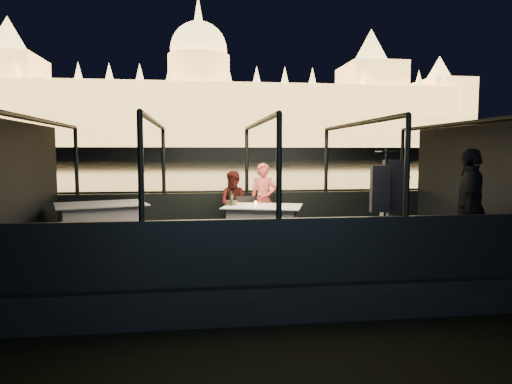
{
  "coord_description": "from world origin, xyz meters",
  "views": [
    {
      "loc": [
        -1.08,
        -7.98,
        2.28
      ],
      "look_at": [
        0.0,
        0.4,
        1.55
      ],
      "focal_mm": 32.0,
      "sensor_mm": 36.0,
      "label": 1
    }
  ],
  "objects": [
    {
      "name": "river_water",
      "position": [
        0.0,
        80.0,
        0.0
      ],
      "size": [
        500.0,
        500.0,
        0.0
      ],
      "primitive_type": "plane",
      "color": "black",
      "rests_on": "ground"
    },
    {
      "name": "boat_hull",
      "position": [
        0.0,
        0.0,
        0.0
      ],
      "size": [
        8.6,
        4.4,
        1.0
      ],
      "primitive_type": "cube",
      "color": "black",
      "rests_on": "river_water"
    },
    {
      "name": "boat_deck",
      "position": [
        0.0,
        0.0,
        0.48
      ],
      "size": [
        8.0,
        4.0,
        0.04
      ],
      "primitive_type": "cube",
      "color": "black",
      "rests_on": "boat_hull"
    },
    {
      "name": "gunwale_port",
      "position": [
        0.0,
        2.0,
        0.95
      ],
      "size": [
        8.0,
        0.08,
        0.9
      ],
      "primitive_type": "cube",
      "color": "black",
      "rests_on": "boat_deck"
    },
    {
      "name": "gunwale_starboard",
      "position": [
        0.0,
        -2.0,
        0.95
      ],
      "size": [
        8.0,
        0.08,
        0.9
      ],
      "primitive_type": "cube",
      "color": "black",
      "rests_on": "boat_deck"
    },
    {
      "name": "cabin_glass_port",
      "position": [
        0.0,
        2.0,
        2.1
      ],
      "size": [
        8.0,
        0.02,
        1.4
      ],
      "primitive_type": null,
      "color": "#99B2B2",
      "rests_on": "gunwale_port"
    },
    {
      "name": "cabin_glass_starboard",
      "position": [
        0.0,
        -2.0,
        2.1
      ],
      "size": [
        8.0,
        0.02,
        1.4
      ],
      "primitive_type": null,
      "color": "#99B2B2",
      "rests_on": "gunwale_starboard"
    },
    {
      "name": "cabin_roof_glass",
      "position": [
        0.0,
        0.0,
        2.8
      ],
      "size": [
        8.0,
        4.0,
        0.02
      ],
      "primitive_type": null,
      "color": "#99B2B2",
      "rests_on": "boat_deck"
    },
    {
      "name": "end_wall_fore",
      "position": [
        -4.0,
        0.0,
        1.65
      ],
      "size": [
        0.02,
        4.0,
        2.3
      ],
      "primitive_type": null,
      "color": "black",
      "rests_on": "boat_deck"
    },
    {
      "name": "end_wall_aft",
      "position": [
        4.0,
        0.0,
        1.65
      ],
      "size": [
        0.02,
        4.0,
        2.3
      ],
      "primitive_type": null,
      "color": "black",
      "rests_on": "boat_deck"
    },
    {
      "name": "canopy_ribs",
      "position": [
        0.0,
        0.0,
        1.65
      ],
      "size": [
        8.0,
        4.0,
        2.3
      ],
      "primitive_type": null,
      "color": "black",
      "rests_on": "boat_deck"
    },
    {
      "name": "embankment",
      "position": [
        0.0,
        210.0,
        1.0
      ],
      "size": [
        400.0,
        140.0,
        6.0
      ],
      "primitive_type": "cube",
      "color": "#423D33",
      "rests_on": "ground"
    },
    {
      "name": "parliament_building",
      "position": [
        0.0,
        175.0,
        29.0
      ],
      "size": [
        220.0,
        32.0,
        60.0
      ],
      "primitive_type": null,
      "color": "#F2D18C",
      "rests_on": "embankment"
    },
    {
      "name": "dining_table_central",
      "position": [
        0.16,
        0.61,
        0.89
      ],
      "size": [
        1.69,
        1.43,
        0.77
      ],
      "primitive_type": "cube",
      "rotation": [
        0.0,
        0.0,
        -0.3
      ],
      "color": "silver",
      "rests_on": "boat_deck"
    },
    {
      "name": "dining_table_aft",
      "position": [
        -2.87,
        0.73,
        0.89
      ],
      "size": [
        1.87,
        1.59,
        0.84
      ],
      "primitive_type": "cube",
      "rotation": [
        0.0,
        0.0,
        0.32
      ],
      "color": "white",
      "rests_on": "boat_deck"
    },
    {
      "name": "chair_port_left",
      "position": [
        -0.11,
        1.13,
        0.95
      ],
      "size": [
        0.5,
        0.5,
        0.88
      ],
      "primitive_type": "cube",
      "rotation": [
        0.0,
        0.0,
        0.26
      ],
      "color": "black",
      "rests_on": "boat_deck"
    },
    {
      "name": "chair_port_right",
      "position": [
        0.15,
        1.3,
        0.95
      ],
      "size": [
        0.46,
        0.46,
        0.8
      ],
      "primitive_type": "cube",
      "rotation": [
        0.0,
        0.0,
        0.26
      ],
      "color": "black",
      "rests_on": "boat_deck"
    },
    {
      "name": "coat_stand",
      "position": [
        1.81,
        -1.25,
        1.4
      ],
      "size": [
        0.59,
        0.52,
        1.85
      ],
      "primitive_type": null,
      "rotation": [
        0.0,
        0.0,
        -0.23
      ],
      "color": "black",
      "rests_on": "boat_deck"
    },
    {
      "name": "person_woman_coral",
      "position": [
        0.3,
        1.48,
        1.25
      ],
      "size": [
        0.64,
        0.52,
        1.56
      ],
      "primitive_type": "imported",
      "rotation": [
        0.0,
        0.0,
        -0.28
      ],
      "color": "#F15C57",
      "rests_on": "boat_deck"
    },
    {
      "name": "person_man_maroon",
      "position": [
        -0.31,
        1.52,
        1.25
      ],
      "size": [
        0.78,
        0.67,
        1.4
      ],
      "primitive_type": "imported",
      "rotation": [
        0.0,
        0.0,
        -0.25
      ],
      "color": "#441613",
      "rests_on": "boat_deck"
    },
    {
      "name": "passenger_stripe",
      "position": [
        2.07,
        -0.89,
        1.35
      ],
      "size": [
        0.92,
        1.17,
        1.59
      ],
      "primitive_type": "imported",
      "rotation": [
        0.0,
        0.0,
        1.2
      ],
      "color": "white",
      "rests_on": "boat_deck"
    },
    {
      "name": "passenger_dark",
      "position": [
        3.13,
        -1.41,
        1.35
      ],
      "size": [
        1.01,
        1.16,
        1.86
      ],
      "primitive_type": "imported",
      "rotation": [
        0.0,
        0.0,
        4.09
      ],
      "color": "black",
      "rests_on": "boat_deck"
    },
    {
      "name": "wine_bottle",
      "position": [
        -0.44,
        0.7,
        1.42
      ],
      "size": [
        0.08,
        0.08,
        0.29
      ],
      "primitive_type": "cylinder",
      "rotation": [
        0.0,
        0.0,
        -0.31
      ],
      "color": "#153B1E",
      "rests_on": "dining_table_central"
    },
    {
      "name": "bread_basket",
      "position": [
        -0.43,
        0.81,
        1.31
      ],
      "size": [
        0.27,
        0.27,
        0.09
      ],
      "primitive_type": "cylinder",
      "rotation": [
        0.0,
        0.0,
        -0.26
      ],
      "color": "brown",
      "rests_on": "dining_table_central"
    },
    {
      "name": "amber_candle",
      "position": [
        0.03,
        0.7,
        1.31
      ],
      "size": [
        0.07,
        0.07,
        0.08
      ],
      "primitive_type": "cylinder",
      "rotation": [
        0.0,
        0.0,
        0.34
      ],
      "color": "#FFAC3F",
      "rests_on": "dining_table_central"
    },
    {
      "name": "plate_near",
      "position": [
        0.31,
        0.66,
        1.27
      ],
      "size": [
        0.33,
        0.33,
        0.02
      ],
      "primitive_type": "cylinder",
      "rotation": [
        0.0,
        0.0,
        0.36
      ],
      "color": "white",
      "rests_on": "dining_table_central"
    },
    {
      "name": "plate_far",
      "position": [
        -0.39,
        1.02,
        1.27
      ],
      "size": [
        0.26,
        0.26,
        0.01
      ],
      "primitive_type": "cylinder",
      "rotation": [
        0.0,
        0.0,
        -0.08
      ],
      "color": "white",
      "rests_on": "dining_table_central"
    },
    {
      "name": "wine_glass_white",
      "position": [
        -0.43,
        0.68,
        1.36
      ],
      "size": [
        0.09,
        0.09,
        0.21
      ],
      "primitive_type": null,
      "rotation": [
        0.0,
        0.0,
        -0.41
      ],
      "color": "white",
      "rests_on": "dining_table_central"
    },
    {
      "name": "wine_glass_red",
      "position": [
        0.15,
        0.96,
        1.36
      ],
      "size": [
        0.08,
        0.08,
        0.21
      ],
      "primitive_type": null,
      "rotation": [
        0.0,
        0.0,
        0.1
      ],
      "color": "silver",
      "rests_on": "dining_table_central"
    }
  ]
}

